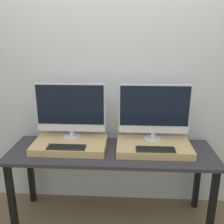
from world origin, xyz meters
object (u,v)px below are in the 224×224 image
at_px(monitor_right, 154,111).
at_px(keyboard_right, 155,149).
at_px(monitor_left, 71,109).
at_px(keyboard_left, 66,147).

xyz_separation_m(monitor_right, keyboard_right, (-0.00, -0.22, -0.27)).
bearing_deg(monitor_right, keyboard_right, -90.00).
relative_size(monitor_left, keyboard_left, 1.93).
relative_size(keyboard_left, keyboard_right, 1.00).
height_order(monitor_left, keyboard_right, monitor_left).
bearing_deg(keyboard_right, monitor_left, 163.31).
xyz_separation_m(keyboard_left, monitor_right, (0.75, 0.22, 0.27)).
xyz_separation_m(keyboard_left, keyboard_right, (0.75, 0.00, 0.00)).
height_order(monitor_left, monitor_right, same).
bearing_deg(keyboard_left, monitor_left, 90.00).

